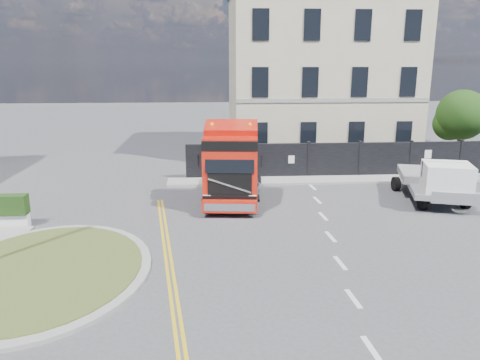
{
  "coord_description": "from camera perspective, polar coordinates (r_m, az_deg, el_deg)",
  "views": [
    {
      "loc": [
        -1.61,
        -16.98,
        6.55
      ],
      "look_at": [
        -0.41,
        1.58,
        1.8
      ],
      "focal_mm": 35.0,
      "sensor_mm": 36.0,
      "label": 1
    }
  ],
  "objects": [
    {
      "name": "pavement_far",
      "position": [
        27.0,
        12.78,
        0.05
      ],
      "size": [
        20.0,
        1.6,
        0.12
      ],
      "primitive_type": "cube",
      "color": "gray",
      "rests_on": "ground"
    },
    {
      "name": "tree",
      "position": [
        33.37,
        25.15,
        6.96
      ],
      "size": [
        3.2,
        3.2,
        4.8
      ],
      "color": "#382619",
      "rests_on": "ground"
    },
    {
      "name": "georgian_building",
      "position": [
        34.35,
        9.33,
        12.84
      ],
      "size": [
        12.3,
        10.3,
        12.8
      ],
      "color": "beige",
      "rests_on": "ground"
    },
    {
      "name": "truck",
      "position": [
        21.72,
        -1.04,
        1.4
      ],
      "size": [
        2.91,
        6.5,
        3.78
      ],
      "rotation": [
        0.0,
        0.0,
        -0.09
      ],
      "color": "black",
      "rests_on": "ground"
    },
    {
      "name": "flatbed_pickup",
      "position": [
        23.52,
        23.15,
        -0.17
      ],
      "size": [
        3.31,
        5.46,
        2.1
      ],
      "rotation": [
        0.0,
        0.0,
        -0.28
      ],
      "color": "slate",
      "rests_on": "ground"
    },
    {
      "name": "ground",
      "position": [
        18.27,
        1.61,
        -6.69
      ],
      "size": [
        120.0,
        120.0,
        0.0
      ],
      "primitive_type": "plane",
      "color": "#424244",
      "rests_on": "ground"
    },
    {
      "name": "hoarding_fence",
      "position": [
        27.79,
        13.46,
        2.41
      ],
      "size": [
        18.8,
        0.25,
        2.0
      ],
      "color": "black",
      "rests_on": "ground"
    },
    {
      "name": "traffic_island",
      "position": [
        16.32,
        -23.02,
        -10.25
      ],
      "size": [
        6.8,
        6.8,
        0.17
      ],
      "color": "gray",
      "rests_on": "ground"
    }
  ]
}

